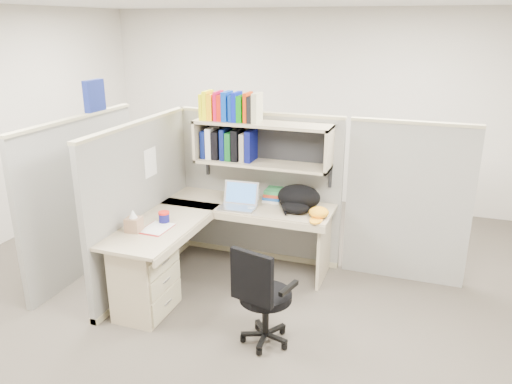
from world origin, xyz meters
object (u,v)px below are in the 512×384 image
at_px(backpack, 297,199).
at_px(task_chair, 263,311).
at_px(snack_canister, 164,217).
at_px(desk, 175,258).
at_px(laptop, 238,196).

relative_size(backpack, task_chair, 0.48).
bearing_deg(snack_canister, desk, -37.97).
relative_size(laptop, snack_canister, 3.43).
bearing_deg(task_chair, laptop, 120.66).
xyz_separation_m(backpack, snack_canister, (-1.09, -0.70, -0.07)).
height_order(laptop, task_chair, laptop).
distance_m(desk, task_chair, 1.06).
height_order(laptop, snack_canister, laptop).
bearing_deg(task_chair, desk, 159.18).
xyz_separation_m(desk, snack_canister, (-0.16, 0.13, 0.34)).
bearing_deg(laptop, task_chair, -62.89).
relative_size(desk, laptop, 4.89).
distance_m(desk, laptop, 0.88).
bearing_deg(desk, backpack, 41.59).
distance_m(backpack, task_chair, 1.32).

